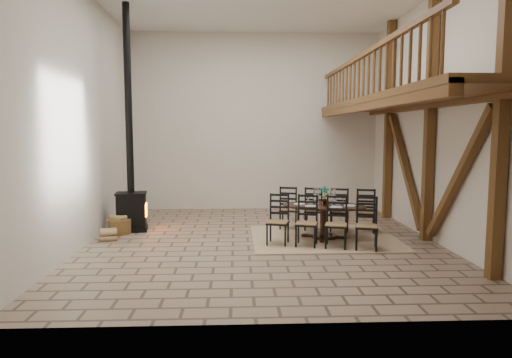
{
  "coord_description": "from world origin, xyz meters",
  "views": [
    {
      "loc": [
        -0.52,
        -9.11,
        2.24
      ],
      "look_at": [
        -0.12,
        0.4,
        1.24
      ],
      "focal_mm": 32.0,
      "sensor_mm": 36.0,
      "label": 1
    }
  ],
  "objects_px": {
    "dining_table": "(324,221)",
    "log_stack": "(108,235)",
    "wood_stove": "(131,182)",
    "log_basket": "(120,226)"
  },
  "relations": [
    {
      "from": "wood_stove",
      "to": "log_stack",
      "type": "height_order",
      "value": "wood_stove"
    },
    {
      "from": "dining_table",
      "to": "log_stack",
      "type": "height_order",
      "value": "dining_table"
    },
    {
      "from": "log_stack",
      "to": "log_basket",
      "type": "bearing_deg",
      "value": 82.29
    },
    {
      "from": "dining_table",
      "to": "log_basket",
      "type": "distance_m",
      "value": 4.44
    },
    {
      "from": "wood_stove",
      "to": "log_basket",
      "type": "relative_size",
      "value": 10.15
    },
    {
      "from": "log_basket",
      "to": "log_stack",
      "type": "bearing_deg",
      "value": -97.71
    },
    {
      "from": "wood_stove",
      "to": "log_basket",
      "type": "bearing_deg",
      "value": -132.74
    },
    {
      "from": "log_basket",
      "to": "log_stack",
      "type": "distance_m",
      "value": 0.61
    },
    {
      "from": "dining_table",
      "to": "wood_stove",
      "type": "bearing_deg",
      "value": -177.17
    },
    {
      "from": "log_basket",
      "to": "wood_stove",
      "type": "bearing_deg",
      "value": 54.84
    }
  ]
}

